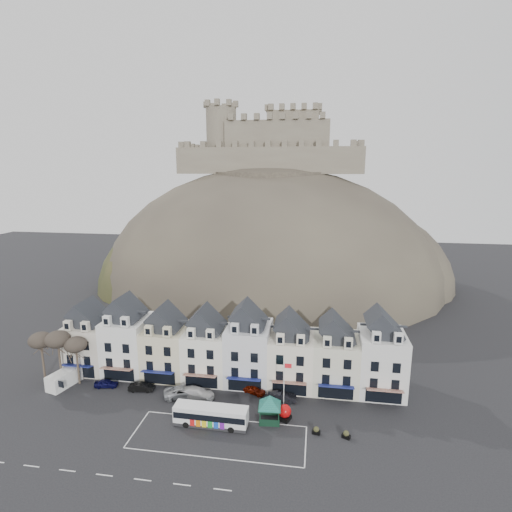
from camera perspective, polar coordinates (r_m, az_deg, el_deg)
The scene contains 21 objects.
ground at distance 55.38m, azimuth -7.92°, elevation -24.81°, with size 300.00×300.00×0.00m, color black.
coach_bay_markings at distance 55.89m, azimuth -5.36°, elevation -24.34°, with size 22.00×7.50×0.01m, color silver.
townhouse_terrace at distance 65.86m, azimuth -3.88°, elevation -12.89°, with size 54.40×9.35×11.80m.
castle_hill at distance 116.56m, azimuth 2.39°, elevation -4.22°, with size 100.00×76.00×68.00m.
castle at distance 118.93m, azimuth 2.59°, elevation 15.64°, with size 50.20×22.20×22.00m.
tree_left_far at distance 72.62m, azimuth -28.43°, elevation -10.58°, with size 3.61×3.61×8.24m.
tree_left_mid at distance 70.78m, azimuth -26.48°, elevation -10.66°, with size 3.78×3.78×8.64m.
tree_left_near at distance 69.41m, azimuth -24.36°, elevation -11.52°, with size 3.43×3.43×7.84m.
bus at distance 57.06m, azimuth -6.46°, elevation -21.62°, with size 9.87×2.46×2.78m.
bus_shelter at distance 56.79m, azimuth 1.98°, elevation -20.02°, with size 5.98×5.98×3.81m.
red_buoy at distance 58.10m, azimuth 4.12°, elevation -21.37°, with size 1.94×1.94×2.20m.
flagpole at distance 58.32m, azimuth 4.10°, elevation -17.64°, with size 1.07×0.11×7.40m.
white_van at distance 71.97m, azimuth -25.73°, elevation -15.50°, with size 3.51×5.64×2.39m.
planter_west at distance 56.41m, azimuth 8.60°, elevation -23.43°, with size 1.11×0.72×1.02m.
planter_east at distance 56.37m, azimuth 12.75°, elevation -23.63°, with size 1.16×0.91×1.04m.
car_navy at distance 69.37m, azimuth -20.61°, elevation -16.67°, with size 1.44×3.57×1.22m, color #0B0B37.
car_black at distance 66.70m, azimuth -16.02°, elevation -17.54°, with size 1.36×3.89×1.28m, color black.
car_silver at distance 63.95m, azimuth -10.46°, elevation -18.51°, with size 2.54×5.43×1.53m, color #999CA0.
car_white at distance 63.30m, azimuth -8.38°, elevation -18.78°, with size 2.13×5.23×1.52m, color silver.
car_maroon at distance 63.81m, azimuth -0.33°, elevation -18.48°, with size 1.52×3.77×1.28m, color #651305.
car_charcoal at distance 62.03m, azimuth 3.72°, elevation -19.43°, with size 1.49×4.27×1.41m, color black.
Camera 1 is at (13.52, -42.09, 33.36)m, focal length 28.00 mm.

